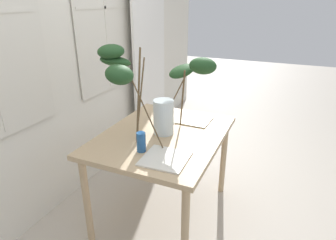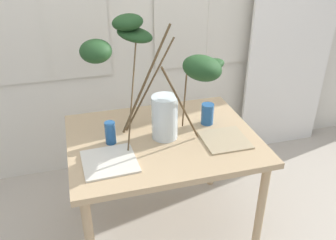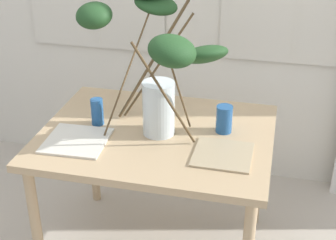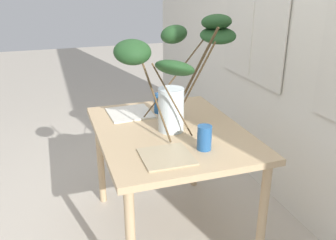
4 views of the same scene
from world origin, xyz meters
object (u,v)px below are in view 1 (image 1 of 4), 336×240
object	(u,v)px
drinking_glass_blue_right	(169,110)
plate_square_left	(165,159)
dining_table	(163,143)
plate_square_right	(195,120)
drinking_glass_blue_left	(141,142)
vase_with_branches	(154,83)

from	to	relation	value
drinking_glass_blue_right	plate_square_left	xyz separation A→B (m)	(-0.65, -0.25, -0.06)
dining_table	plate_square_right	xyz separation A→B (m)	(0.34, -0.13, 0.09)
drinking_glass_blue_left	plate_square_right	xyz separation A→B (m)	(0.64, -0.15, -0.06)
drinking_glass_blue_left	drinking_glass_blue_right	distance (m)	0.62
dining_table	plate_square_right	world-z (taller)	plate_square_right
plate_square_right	drinking_glass_blue_left	bearing A→B (deg)	166.53
plate_square_left	vase_with_branches	bearing A→B (deg)	35.09
plate_square_left	plate_square_right	distance (m)	0.68
drinking_glass_blue_left	drinking_glass_blue_right	xyz separation A→B (m)	(0.61, 0.07, -0.00)
drinking_glass_blue_left	plate_square_left	size ratio (longest dim) A/B	0.48
plate_square_left	plate_square_right	xyz separation A→B (m)	(0.67, 0.04, -0.00)
drinking_glass_blue_right	plate_square_right	distance (m)	0.23
vase_with_branches	drinking_glass_blue_left	size ratio (longest dim) A/B	6.27
vase_with_branches	drinking_glass_blue_left	distance (m)	0.43
dining_table	plate_square_left	xyz separation A→B (m)	(-0.34, -0.17, 0.09)
plate_square_left	drinking_glass_blue_right	bearing A→B (deg)	21.40
dining_table	drinking_glass_blue_left	world-z (taller)	drinking_glass_blue_left
drinking_glass_blue_right	plate_square_left	distance (m)	0.70
drinking_glass_blue_left	vase_with_branches	bearing A→B (deg)	7.30
dining_table	drinking_glass_blue_right	size ratio (longest dim) A/B	8.28
drinking_glass_blue_left	plate_square_left	world-z (taller)	drinking_glass_blue_left
plate_square_right	drinking_glass_blue_right	bearing A→B (deg)	96.96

